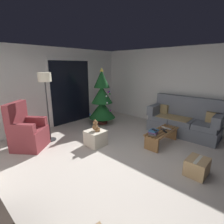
{
  "coord_description": "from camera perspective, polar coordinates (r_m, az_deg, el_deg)",
  "views": [
    {
      "loc": [
        -2.55,
        -2.08,
        1.96
      ],
      "look_at": [
        0.4,
        0.7,
        0.85
      ],
      "focal_mm": 27.62,
      "sensor_mm": 36.0,
      "label": 1
    }
  ],
  "objects": [
    {
      "name": "patio_door_frame",
      "position": [
        6.12,
        -13.42,
        6.8
      ],
      "size": [
        1.6,
        0.02,
        2.2
      ],
      "primitive_type": "cube",
      "color": "silver",
      "rests_on": "ground"
    },
    {
      "name": "cardboard_box_taped_mid_floor",
      "position": [
        3.67,
        26.32,
        -15.94
      ],
      "size": [
        0.44,
        0.35,
        0.31
      ],
      "color": "tan",
      "rests_on": "ground"
    },
    {
      "name": "ground_plane",
      "position": [
        3.83,
        3.64,
        -15.49
      ],
      "size": [
        7.0,
        7.0,
        0.0
      ],
      "primitive_type": "plane",
      "color": "#BCB2A8"
    },
    {
      "name": "wall_right",
      "position": [
        5.84,
        22.29,
        7.18
      ],
      "size": [
        0.12,
        6.0,
        2.5
      ],
      "primitive_type": "cube",
      "color": "silver",
      "rests_on": "ground"
    },
    {
      "name": "patio_door_glass",
      "position": [
        6.11,
        -13.3,
        6.33
      ],
      "size": [
        1.5,
        0.02,
        2.1
      ],
      "primitive_type": "cube",
      "color": "black",
      "rests_on": "ground"
    },
    {
      "name": "teddy_bear_chestnut",
      "position": [
        4.28,
        -5.44,
        -4.72
      ],
      "size": [
        0.21,
        0.21,
        0.29
      ],
      "color": "brown",
      "rests_on": "ottoman"
    },
    {
      "name": "armchair",
      "position": [
        4.63,
        -26.3,
        -6.03
      ],
      "size": [
        0.96,
        0.96,
        1.13
      ],
      "color": "maroon",
      "rests_on": "ground"
    },
    {
      "name": "christmas_tree",
      "position": [
        5.8,
        -3.35,
        4.08
      ],
      "size": [
        0.89,
        0.89,
        1.88
      ],
      "color": "#4C1E19",
      "rests_on": "ground"
    },
    {
      "name": "cell_phone",
      "position": [
        4.21,
        13.8,
        -5.75
      ],
      "size": [
        0.12,
        0.16,
        0.01
      ],
      "primitive_type": "cube",
      "rotation": [
        0.0,
        0.0,
        -0.37
      ],
      "color": "black",
      "rests_on": "book_stack"
    },
    {
      "name": "ottoman",
      "position": [
        4.39,
        -5.48,
        -8.53
      ],
      "size": [
        0.44,
        0.44,
        0.38
      ],
      "primitive_type": "cube",
      "color": "beige",
      "rests_on": "ground"
    },
    {
      "name": "remote_graphite",
      "position": [
        4.61,
        16.72,
        -5.48
      ],
      "size": [
        0.1,
        0.16,
        0.02
      ],
      "primitive_type": "cube",
      "rotation": [
        0.0,
        0.0,
        3.56
      ],
      "color": "#333338",
      "rests_on": "coffee_table"
    },
    {
      "name": "couch",
      "position": [
        5.4,
        22.62,
        -2.72
      ],
      "size": [
        0.84,
        1.96,
        1.08
      ],
      "color": "slate",
      "rests_on": "ground"
    },
    {
      "name": "coffee_table",
      "position": [
        4.58,
        16.13,
        -7.34
      ],
      "size": [
        1.1,
        0.4,
        0.36
      ],
      "color": "olive",
      "rests_on": "ground"
    },
    {
      "name": "remote_silver",
      "position": [
        4.69,
        18.19,
        -5.26
      ],
      "size": [
        0.07,
        0.16,
        0.02
      ],
      "primitive_type": "cube",
      "rotation": [
        0.0,
        0.0,
        3.0
      ],
      "color": "#ADADB2",
      "rests_on": "coffee_table"
    },
    {
      "name": "remote_white",
      "position": [
        4.75,
        16.87,
        -4.92
      ],
      "size": [
        0.1,
        0.16,
        0.02
      ],
      "primitive_type": "cube",
      "rotation": [
        0.0,
        0.0,
        5.92
      ],
      "color": "silver",
      "rests_on": "coffee_table"
    },
    {
      "name": "book_stack",
      "position": [
        4.23,
        13.57,
        -6.49
      ],
      "size": [
        0.24,
        0.24,
        0.11
      ],
      "color": "#4C4C51",
      "rests_on": "coffee_table"
    },
    {
      "name": "remote_black",
      "position": [
        4.47,
        17.09,
        -6.17
      ],
      "size": [
        0.13,
        0.15,
        0.02
      ],
      "primitive_type": "cube",
      "rotation": [
        0.0,
        0.0,
        2.5
      ],
      "color": "black",
      "rests_on": "coffee_table"
    },
    {
      "name": "wall_back",
      "position": [
        5.79,
        -20.3,
        7.31
      ],
      "size": [
        5.72,
        0.12,
        2.5
      ],
      "primitive_type": "cube",
      "color": "silver",
      "rests_on": "ground"
    },
    {
      "name": "floor_lamp",
      "position": [
        4.63,
        -21.25,
        8.64
      ],
      "size": [
        0.32,
        0.32,
        1.78
      ],
      "color": "#2D2D30",
      "rests_on": "ground"
    }
  ]
}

